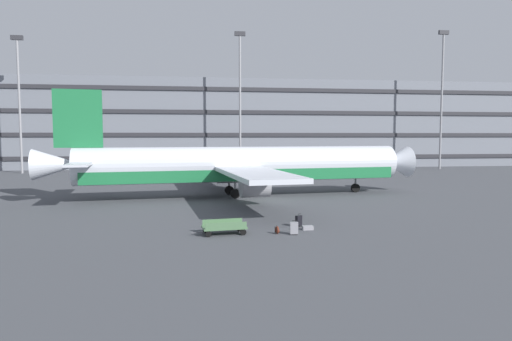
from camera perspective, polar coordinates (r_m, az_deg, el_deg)
The scene contains 11 objects.
ground_plane at distance 41.42m, azimuth 1.23°, elevation -3.74°, with size 600.00×600.00×0.00m, color #424449.
terminal_structure at distance 90.92m, azimuth -3.60°, elevation 5.87°, with size 150.80×18.98×16.51m.
airliner at distance 43.46m, azimuth -2.01°, elevation 0.58°, with size 37.19×30.23×10.01m.
light_mast_far_left at distance 80.25m, azimuth -28.10°, elevation 8.61°, with size 1.80×0.50×21.62m.
light_mast_left at distance 75.71m, azimuth -2.06°, elevation 10.04°, with size 1.80×0.50×23.26m.
light_mast_center_left at distance 87.01m, azimuth 22.73°, elevation 9.41°, with size 1.80×0.50×24.54m.
suitcase_scuffed at distance 29.14m, azimuth 5.49°, elevation -6.42°, with size 0.49×0.43×0.86m.
suitcase_upright at distance 26.80m, azimuth 4.90°, elevation -7.36°, with size 0.49×0.31×0.88m.
suitcase_orange at distance 28.34m, azimuth 6.65°, elevation -7.30°, with size 0.72×0.44×0.25m.
backpack_silver at distance 27.00m, azimuth 2.75°, elevation -7.64°, with size 0.31×0.40×0.52m.
baggage_cart at distance 26.91m, azimuth -4.10°, elevation -7.26°, with size 3.36×1.60×0.82m.
Camera 1 is at (-6.25, -40.53, 5.84)m, focal length 31.20 mm.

